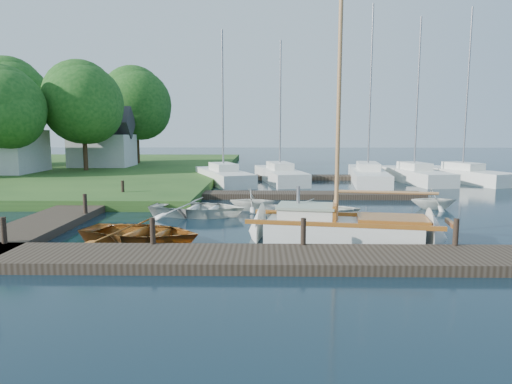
{
  "coord_description": "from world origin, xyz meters",
  "views": [
    {
      "loc": [
        0.34,
        -18.28,
        3.68
      ],
      "look_at": [
        0.0,
        0.0,
        1.2
      ],
      "focal_mm": 32.0,
      "sensor_mm": 36.0,
      "label": 1
    }
  ],
  "objects_px": {
    "mooring_post_1": "(153,231)",
    "mooring_post_2": "(303,231)",
    "mooring_post_3": "(456,232)",
    "tender_d": "(434,197)",
    "mooring_post_4": "(85,204)",
    "mooring_post_5": "(123,188)",
    "marina_boat_5": "(462,174)",
    "dinghy": "(141,230)",
    "tree_4": "(10,99)",
    "tender_b": "(253,199)",
    "house_c": "(103,143)",
    "marina_boat_1": "(280,174)",
    "marina_boat_3": "(368,174)",
    "tree_3": "(83,103)",
    "tree_2": "(5,108)",
    "tree_7": "(136,104)",
    "sailboat": "(347,231)",
    "mooring_post_0": "(4,230)",
    "marina_boat_0": "(223,175)",
    "marina_boat_4": "(414,174)",
    "tender_a": "(198,206)"
  },
  "relations": [
    {
      "from": "mooring_post_2",
      "to": "mooring_post_3",
      "type": "distance_m",
      "value": 4.5
    },
    {
      "from": "mooring_post_2",
      "to": "tender_d",
      "type": "bearing_deg",
      "value": 49.86
    },
    {
      "from": "mooring_post_5",
      "to": "tree_4",
      "type": "height_order",
      "value": "tree_4"
    },
    {
      "from": "tender_d",
      "to": "marina_boat_0",
      "type": "distance_m",
      "value": 14.97
    },
    {
      "from": "mooring_post_5",
      "to": "marina_boat_5",
      "type": "relative_size",
      "value": 0.07
    },
    {
      "from": "marina_boat_1",
      "to": "tree_2",
      "type": "bearing_deg",
      "value": 79.87
    },
    {
      "from": "mooring_post_1",
      "to": "tender_d",
      "type": "distance_m",
      "value": 13.91
    },
    {
      "from": "sailboat",
      "to": "tender_a",
      "type": "distance_m",
      "value": 7.19
    },
    {
      "from": "mooring_post_2",
      "to": "tree_4",
      "type": "bearing_deg",
      "value": 130.98
    },
    {
      "from": "marina_boat_3",
      "to": "marina_boat_5",
      "type": "xyz_separation_m",
      "value": [
        6.78,
        0.16,
        0.01
      ]
    },
    {
      "from": "tender_d",
      "to": "tree_4",
      "type": "relative_size",
      "value": 0.21
    },
    {
      "from": "mooring_post_4",
      "to": "tree_2",
      "type": "bearing_deg",
      "value": 128.05
    },
    {
      "from": "tender_b",
      "to": "mooring_post_5",
      "type": "bearing_deg",
      "value": 76.54
    },
    {
      "from": "mooring_post_1",
      "to": "tender_b",
      "type": "xyz_separation_m",
      "value": [
        2.8,
        7.49,
        -0.14
      ]
    },
    {
      "from": "sailboat",
      "to": "tender_b",
      "type": "relative_size",
      "value": 4.64
    },
    {
      "from": "house_c",
      "to": "tree_2",
      "type": "distance_m",
      "value": 9.29
    },
    {
      "from": "tree_2",
      "to": "tree_7",
      "type": "height_order",
      "value": "tree_7"
    },
    {
      "from": "sailboat",
      "to": "mooring_post_0",
      "type": "bearing_deg",
      "value": -161.5
    },
    {
      "from": "mooring_post_4",
      "to": "tender_d",
      "type": "distance_m",
      "value": 15.62
    },
    {
      "from": "tree_3",
      "to": "tender_d",
      "type": "bearing_deg",
      "value": -33.85
    },
    {
      "from": "mooring_post_0",
      "to": "marina_boat_3",
      "type": "relative_size",
      "value": 0.07
    },
    {
      "from": "dinghy",
      "to": "tree_4",
      "type": "xyz_separation_m",
      "value": [
        -18.26,
        25.65,
        5.95
      ]
    },
    {
      "from": "mooring_post_5",
      "to": "tree_4",
      "type": "bearing_deg",
      "value": 131.34
    },
    {
      "from": "mooring_post_4",
      "to": "tree_4",
      "type": "relative_size",
      "value": 0.08
    },
    {
      "from": "tender_a",
      "to": "marina_boat_0",
      "type": "xyz_separation_m",
      "value": [
        0.01,
        12.28,
        0.14
      ]
    },
    {
      "from": "marina_boat_5",
      "to": "tree_3",
      "type": "distance_m",
      "value": 29.21
    },
    {
      "from": "tree_3",
      "to": "mooring_post_3",
      "type": "bearing_deg",
      "value": -49.05
    },
    {
      "from": "dinghy",
      "to": "sailboat",
      "type": "bearing_deg",
      "value": -73.27
    },
    {
      "from": "mooring_post_1",
      "to": "mooring_post_2",
      "type": "distance_m",
      "value": 4.5
    },
    {
      "from": "mooring_post_0",
      "to": "marina_boat_4",
      "type": "xyz_separation_m",
      "value": [
        18.55,
        19.4,
        -0.13
      ]
    },
    {
      "from": "mooring_post_4",
      "to": "house_c",
      "type": "distance_m",
      "value": 23.16
    },
    {
      "from": "mooring_post_2",
      "to": "house_c",
      "type": "xyz_separation_m",
      "value": [
        -15.5,
        27.0,
        1.88
      ]
    },
    {
      "from": "marina_boat_3",
      "to": "mooring_post_2",
      "type": "bearing_deg",
      "value": 169.51
    },
    {
      "from": "tender_b",
      "to": "house_c",
      "type": "distance_m",
      "value": 23.98
    },
    {
      "from": "mooring_post_2",
      "to": "marina_boat_5",
      "type": "xyz_separation_m",
      "value": [
        13.01,
        19.45,
        -0.12
      ]
    },
    {
      "from": "house_c",
      "to": "tree_4",
      "type": "bearing_deg",
      "value": 179.64
    },
    {
      "from": "tender_d",
      "to": "tree_3",
      "type": "height_order",
      "value": "tree_3"
    },
    {
      "from": "sailboat",
      "to": "tender_d",
      "type": "xyz_separation_m",
      "value": [
        5.22,
        6.42,
        0.2
      ]
    },
    {
      "from": "tree_2",
      "to": "tree_3",
      "type": "xyz_separation_m",
      "value": [
        4.0,
        4.0,
        0.56
      ]
    },
    {
      "from": "sailboat",
      "to": "tender_d",
      "type": "relative_size",
      "value": 4.75
    },
    {
      "from": "tender_a",
      "to": "tender_d",
      "type": "xyz_separation_m",
      "value": [
        10.85,
        1.95,
        0.12
      ]
    },
    {
      "from": "tree_2",
      "to": "tree_3",
      "type": "height_order",
      "value": "tree_3"
    },
    {
      "from": "mooring_post_0",
      "to": "marina_boat_4",
      "type": "height_order",
      "value": "marina_boat_4"
    },
    {
      "from": "dinghy",
      "to": "tree_3",
      "type": "height_order",
      "value": "tree_3"
    },
    {
      "from": "house_c",
      "to": "tree_3",
      "type": "height_order",
      "value": "tree_3"
    },
    {
      "from": "mooring_post_5",
      "to": "marina_boat_1",
      "type": "xyz_separation_m",
      "value": [
        8.45,
        9.4,
        -0.14
      ]
    },
    {
      "from": "marina_boat_4",
      "to": "house_c",
      "type": "relative_size",
      "value": 2.16
    },
    {
      "from": "dinghy",
      "to": "marina_boat_1",
      "type": "relative_size",
      "value": 0.41
    },
    {
      "from": "mooring_post_1",
      "to": "house_c",
      "type": "xyz_separation_m",
      "value": [
        -11.0,
        27.0,
        1.88
      ]
    },
    {
      "from": "mooring_post_1",
      "to": "marina_boat_1",
      "type": "bearing_deg",
      "value": 77.09
    }
  ]
}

